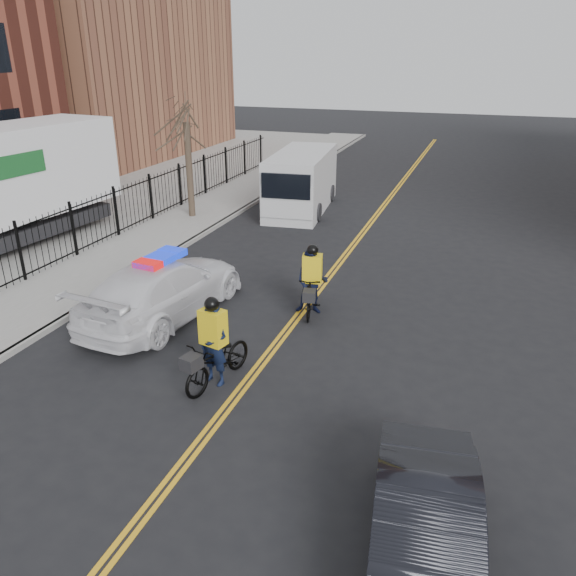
{
  "coord_description": "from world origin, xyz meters",
  "views": [
    {
      "loc": [
        4.52,
        -11.35,
        6.94
      ],
      "look_at": [
        0.07,
        1.13,
        1.3
      ],
      "focal_mm": 35.0,
      "sensor_mm": 36.0,
      "label": 1
    }
  ],
  "objects_px": {
    "cargo_van": "(301,183)",
    "police_cruiser": "(163,289)",
    "cyclist_near": "(214,354)",
    "cyclist_far": "(312,287)",
    "dark_sedan": "(425,533)"
  },
  "relations": [
    {
      "from": "police_cruiser",
      "to": "cargo_van",
      "type": "relative_size",
      "value": 0.9
    },
    {
      "from": "dark_sedan",
      "to": "cyclist_far",
      "type": "xyz_separation_m",
      "value": [
        -4.07,
        7.69,
        0.11
      ]
    },
    {
      "from": "cyclist_near",
      "to": "cyclist_far",
      "type": "relative_size",
      "value": 1.07
    },
    {
      "from": "police_cruiser",
      "to": "dark_sedan",
      "type": "distance_m",
      "value": 9.99
    },
    {
      "from": "police_cruiser",
      "to": "cargo_van",
      "type": "bearing_deg",
      "value": -84.61
    },
    {
      "from": "police_cruiser",
      "to": "cargo_van",
      "type": "xyz_separation_m",
      "value": [
        0.0,
        12.05,
        0.46
      ]
    },
    {
      "from": "cargo_van",
      "to": "cyclist_far",
      "type": "xyz_separation_m",
      "value": [
        3.83,
        -10.48,
        -0.48
      ]
    },
    {
      "from": "cyclist_far",
      "to": "dark_sedan",
      "type": "bearing_deg",
      "value": -73.8
    },
    {
      "from": "cyclist_near",
      "to": "police_cruiser",
      "type": "bearing_deg",
      "value": 150.76
    },
    {
      "from": "police_cruiser",
      "to": "cyclist_near",
      "type": "xyz_separation_m",
      "value": [
        2.87,
        -2.63,
        -0.1
      ]
    },
    {
      "from": "cargo_van",
      "to": "police_cruiser",
      "type": "bearing_deg",
      "value": -96.42
    },
    {
      "from": "cargo_van",
      "to": "cyclist_far",
      "type": "relative_size",
      "value": 3.1
    },
    {
      "from": "cargo_van",
      "to": "cyclist_near",
      "type": "xyz_separation_m",
      "value": [
        2.87,
        -14.68,
        -0.56
      ]
    },
    {
      "from": "dark_sedan",
      "to": "cargo_van",
      "type": "height_order",
      "value": "cargo_van"
    },
    {
      "from": "cargo_van",
      "to": "cyclist_near",
      "type": "bearing_deg",
      "value": -85.35
    }
  ]
}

